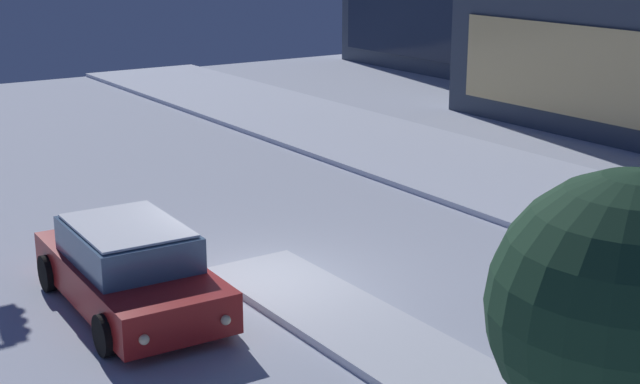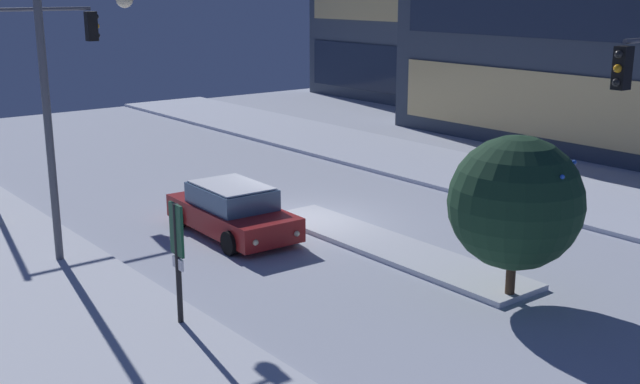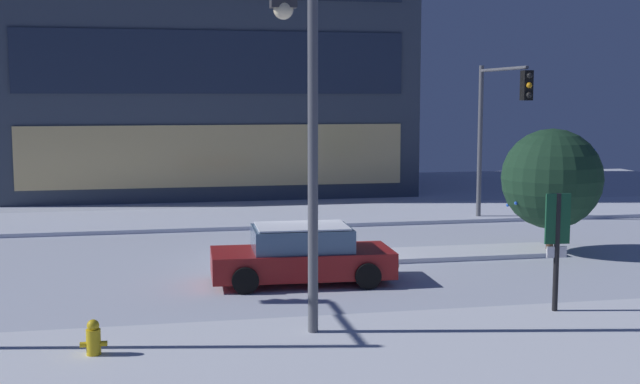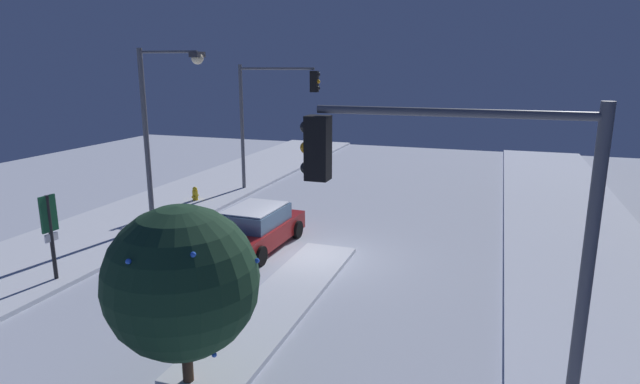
{
  "view_description": "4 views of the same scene",
  "coord_description": "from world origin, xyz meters",
  "px_view_note": "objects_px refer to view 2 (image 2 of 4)",
  "views": [
    {
      "loc": [
        13.3,
        -7.67,
        6.12
      ],
      "look_at": [
        1.62,
        0.17,
        2.11
      ],
      "focal_mm": 50.84,
      "sensor_mm": 36.0,
      "label": 1
    },
    {
      "loc": [
        18.21,
        -13.82,
        6.92
      ],
      "look_at": [
        1.66,
        -0.74,
        1.41
      ],
      "focal_mm": 44.0,
      "sensor_mm": 36.0,
      "label": 2
    },
    {
      "loc": [
        -3.9,
        -22.65,
        4.78
      ],
      "look_at": [
        0.56,
        -0.25,
        2.08
      ],
      "focal_mm": 45.8,
      "sensor_mm": 36.0,
      "label": 3
    },
    {
      "loc": [
        15.81,
        5.58,
        6.36
      ],
      "look_at": [
        0.53,
        0.35,
        2.46
      ],
      "focal_mm": 29.37,
      "sensor_mm": 36.0,
      "label": 4
    }
  ],
  "objects_px": {
    "car_near": "(232,211)",
    "traffic_light_corner_near_left": "(27,64)",
    "street_lamp_arched": "(73,83)",
    "parking_info_sign": "(177,250)",
    "decorated_tree_median": "(515,203)"
  },
  "relations": [
    {
      "from": "car_near",
      "to": "traffic_light_corner_near_left",
      "type": "bearing_deg",
      "value": -158.18
    },
    {
      "from": "car_near",
      "to": "traffic_light_corner_near_left",
      "type": "distance_m",
      "value": 9.22
    },
    {
      "from": "car_near",
      "to": "street_lamp_arched",
      "type": "height_order",
      "value": "street_lamp_arched"
    },
    {
      "from": "traffic_light_corner_near_left",
      "to": "parking_info_sign",
      "type": "xyz_separation_m",
      "value": [
        12.74,
        -1.45,
        -2.75
      ]
    },
    {
      "from": "traffic_light_corner_near_left",
      "to": "decorated_tree_median",
      "type": "bearing_deg",
      "value": -71.92
    },
    {
      "from": "street_lamp_arched",
      "to": "parking_info_sign",
      "type": "height_order",
      "value": "street_lamp_arched"
    },
    {
      "from": "traffic_light_corner_near_left",
      "to": "street_lamp_arched",
      "type": "bearing_deg",
      "value": -99.87
    },
    {
      "from": "car_near",
      "to": "parking_info_sign",
      "type": "bearing_deg",
      "value": -39.75
    },
    {
      "from": "car_near",
      "to": "decorated_tree_median",
      "type": "bearing_deg",
      "value": 18.38
    },
    {
      "from": "traffic_light_corner_near_left",
      "to": "decorated_tree_median",
      "type": "height_order",
      "value": "traffic_light_corner_near_left"
    },
    {
      "from": "traffic_light_corner_near_left",
      "to": "street_lamp_arched",
      "type": "relative_size",
      "value": 0.92
    },
    {
      "from": "parking_info_sign",
      "to": "decorated_tree_median",
      "type": "distance_m",
      "value": 7.46
    },
    {
      "from": "car_near",
      "to": "decorated_tree_median",
      "type": "xyz_separation_m",
      "value": [
        8.09,
        2.37,
        1.58
      ]
    },
    {
      "from": "decorated_tree_median",
      "to": "parking_info_sign",
      "type": "bearing_deg",
      "value": -116.05
    },
    {
      "from": "decorated_tree_median",
      "to": "car_near",
      "type": "bearing_deg",
      "value": -163.64
    }
  ]
}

